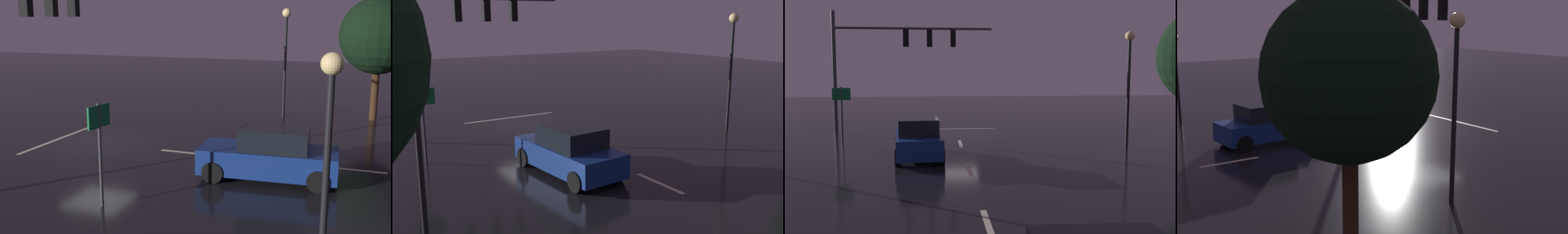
{
  "view_description": "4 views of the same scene",
  "coord_description": "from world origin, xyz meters",
  "views": [
    {
      "loc": [
        16.83,
        10.64,
        5.14
      ],
      "look_at": [
        0.6,
        4.52,
        1.55
      ],
      "focal_mm": 45.25,
      "sensor_mm": 36.0,
      "label": 1
    },
    {
      "loc": [
        9.69,
        20.57,
        5.31
      ],
      "look_at": [
        -0.22,
        5.37,
        1.34
      ],
      "focal_mm": 42.25,
      "sensor_mm": 36.0,
      "label": 2
    },
    {
      "loc": [
        1.19,
        26.14,
        3.6
      ],
      "look_at": [
        -0.94,
        4.6,
        1.4
      ],
      "focal_mm": 40.93,
      "sensor_mm": 36.0,
      "label": 3
    },
    {
      "loc": [
        -17.77,
        16.17,
        5.49
      ],
      "look_at": [
        -1.14,
        4.3,
        1.22
      ],
      "focal_mm": 46.48,
      "sensor_mm": 36.0,
      "label": 4
    }
  ],
  "objects": [
    {
      "name": "ground_plane",
      "position": [
        0.0,
        0.0,
        0.0
      ],
      "size": [
        80.0,
        80.0,
        0.0
      ],
      "primitive_type": "plane",
      "color": "black"
    },
    {
      "name": "tree_left_near",
      "position": [
        -8.92,
        10.45,
        4.16
      ],
      "size": [
        3.77,
        3.77,
        6.07
      ],
      "color": "#382314",
      "rests_on": "ground_plane"
    },
    {
      "name": "stop_bar",
      "position": [
        0.0,
        -1.91,
        0.0
      ],
      "size": [
        5.0,
        0.16,
        0.01
      ],
      "primitive_type": "cube",
      "color": "beige",
      "rests_on": "ground_plane"
    },
    {
      "name": "street_lamp_left_kerb",
      "position": [
        -7.73,
        6.16,
        3.79
      ],
      "size": [
        0.44,
        0.44,
        5.48
      ],
      "color": "black",
      "rests_on": "ground_plane"
    },
    {
      "name": "traffic_signal_assembly",
      "position": [
        3.76,
        -0.73,
        4.96
      ],
      "size": [
        9.35,
        0.47,
        7.14
      ],
      "color": "#383A3D",
      "rests_on": "ground_plane"
    },
    {
      "name": "route_sign",
      "position": [
        5.83,
        3.77,
        2.07
      ],
      "size": [
        0.9,
        0.15,
        2.87
      ],
      "color": "#383A3D",
      "rests_on": "ground_plane"
    },
    {
      "name": "lane_dash_mid",
      "position": [
        0.0,
        10.0,
        0.0
      ],
      "size": [
        0.16,
        2.2,
        0.01
      ],
      "primitive_type": "cube",
      "rotation": [
        0.0,
        0.0,
        1.57
      ],
      "color": "beige",
      "rests_on": "ground_plane"
    },
    {
      "name": "lane_dash_far",
      "position": [
        0.0,
        4.0,
        0.0
      ],
      "size": [
        0.16,
        2.2,
        0.01
      ],
      "primitive_type": "cube",
      "rotation": [
        0.0,
        0.0,
        1.57
      ],
      "color": "beige",
      "rests_on": "ground_plane"
    },
    {
      "name": "car_approaching",
      "position": [
        1.96,
        7.55,
        0.8
      ],
      "size": [
        2.19,
        4.48,
        1.7
      ],
      "color": "navy",
      "rests_on": "ground_plane"
    }
  ]
}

